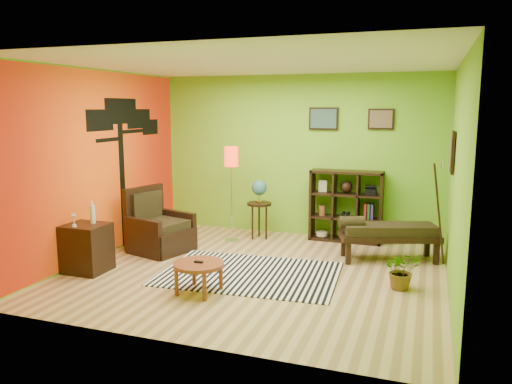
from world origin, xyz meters
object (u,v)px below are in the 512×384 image
(bench, at_px, (387,232))
(floor_lamp, at_px, (231,165))
(armchair, at_px, (158,232))
(side_cabinet, at_px, (87,248))
(cube_shelf, at_px, (347,206))
(coffee_table, at_px, (199,267))
(potted_plant, at_px, (401,274))
(globe_table, at_px, (259,194))

(bench, bearing_deg, floor_lamp, 175.01)
(armchair, distance_m, side_cabinet, 1.28)
(cube_shelf, bearing_deg, coffee_table, -113.41)
(potted_plant, bearing_deg, cube_shelf, 116.50)
(cube_shelf, distance_m, bench, 1.16)
(side_cabinet, xyz_separation_m, globe_table, (1.67, 2.45, 0.44))
(side_cabinet, height_order, potted_plant, side_cabinet)
(armchair, height_order, floor_lamp, floor_lamp)
(globe_table, bearing_deg, bench, -14.45)
(side_cabinet, distance_m, cube_shelf, 4.18)
(side_cabinet, bearing_deg, floor_lamp, 58.41)
(coffee_table, distance_m, potted_plant, 2.51)
(side_cabinet, xyz_separation_m, bench, (3.85, 1.89, 0.09))
(globe_table, xyz_separation_m, cube_shelf, (1.44, 0.32, -0.18))
(floor_lamp, bearing_deg, bench, -4.99)
(potted_plant, bearing_deg, bench, 103.88)
(armchair, relative_size, potted_plant, 2.08)
(coffee_table, bearing_deg, armchair, 134.09)
(armchair, bearing_deg, potted_plant, -7.53)
(coffee_table, relative_size, armchair, 0.62)
(side_cabinet, xyz_separation_m, floor_lamp, (1.30, 2.11, 0.96))
(armchair, xyz_separation_m, side_cabinet, (-0.41, -1.22, 0.03))
(armchair, relative_size, side_cabinet, 1.03)
(coffee_table, height_order, globe_table, globe_table)
(side_cabinet, xyz_separation_m, cube_shelf, (3.11, 2.77, 0.26))
(coffee_table, xyz_separation_m, globe_table, (-0.14, 2.68, 0.45))
(floor_lamp, xyz_separation_m, potted_plant, (2.84, -1.38, -1.11))
(coffee_table, distance_m, side_cabinet, 1.83)
(side_cabinet, bearing_deg, bench, 26.12)
(floor_lamp, height_order, cube_shelf, floor_lamp)
(floor_lamp, bearing_deg, coffee_table, -77.57)
(floor_lamp, distance_m, potted_plant, 3.34)
(cube_shelf, bearing_deg, globe_table, -167.34)
(armchair, bearing_deg, bench, 10.99)
(side_cabinet, distance_m, globe_table, 3.00)
(floor_lamp, bearing_deg, side_cabinet, -121.59)
(coffee_table, relative_size, side_cabinet, 0.64)
(floor_lamp, bearing_deg, globe_table, 42.09)
(globe_table, xyz_separation_m, bench, (2.18, -0.56, -0.35))
(coffee_table, xyz_separation_m, floor_lamp, (-0.52, 2.34, 0.97))
(floor_lamp, height_order, potted_plant, floor_lamp)
(armchair, relative_size, floor_lamp, 0.63)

